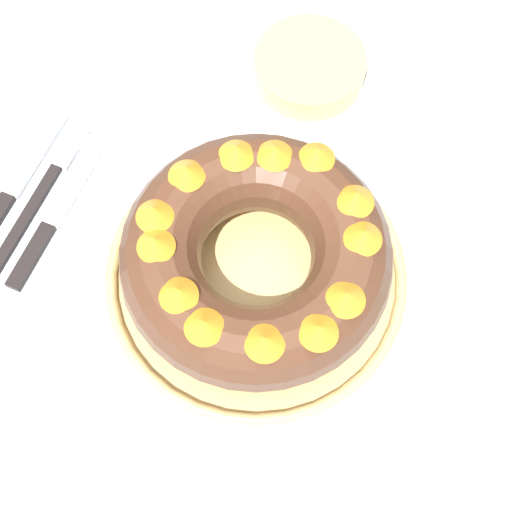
# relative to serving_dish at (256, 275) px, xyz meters

# --- Properties ---
(ground_plane) EXTENTS (8.00, 8.00, 0.00)m
(ground_plane) POSITION_rel_serving_dish_xyz_m (-0.02, -0.02, -0.79)
(ground_plane) COLOR gray
(dining_table) EXTENTS (1.52, 1.06, 0.78)m
(dining_table) POSITION_rel_serving_dish_xyz_m (-0.02, -0.02, -0.10)
(dining_table) COLOR silver
(dining_table) RESTS_ON ground_plane
(serving_dish) EXTENTS (0.30, 0.30, 0.02)m
(serving_dish) POSITION_rel_serving_dish_xyz_m (0.00, 0.00, 0.00)
(serving_dish) COLOR tan
(serving_dish) RESTS_ON dining_table
(bundt_cake) EXTENTS (0.26, 0.26, 0.09)m
(bundt_cake) POSITION_rel_serving_dish_xyz_m (0.00, 0.00, 0.05)
(bundt_cake) COLOR #4C2D1E
(bundt_cake) RESTS_ON serving_dish
(fork) EXTENTS (0.02, 0.18, 0.01)m
(fork) POSITION_rel_serving_dish_xyz_m (-0.25, 0.01, -0.01)
(fork) COLOR black
(fork) RESTS_ON dining_table
(serving_knife) EXTENTS (0.02, 0.20, 0.01)m
(serving_knife) POSITION_rel_serving_dish_xyz_m (-0.28, -0.02, -0.01)
(serving_knife) COLOR black
(serving_knife) RESTS_ON dining_table
(cake_knife) EXTENTS (0.02, 0.17, 0.01)m
(cake_knife) POSITION_rel_serving_dish_xyz_m (-0.22, -0.03, -0.01)
(cake_knife) COLOR black
(cake_knife) RESTS_ON dining_table
(side_bowl) EXTENTS (0.13, 0.13, 0.03)m
(side_bowl) POSITION_rel_serving_dish_xyz_m (-0.04, 0.25, 0.01)
(side_bowl) COLOR tan
(side_bowl) RESTS_ON dining_table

